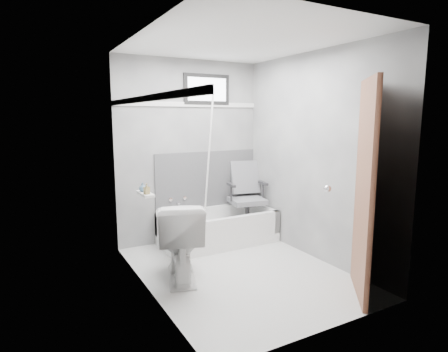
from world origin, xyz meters
TOP-DOWN VIEW (x-y plane):
  - floor at (0.00, 0.00)m, footprint 2.60×2.60m
  - ceiling at (0.00, 0.00)m, footprint 2.60×2.60m
  - wall_back at (0.00, 1.30)m, footprint 2.00×0.02m
  - wall_front at (0.00, -1.30)m, footprint 2.00×0.02m
  - wall_left at (-1.00, 0.00)m, footprint 0.02×2.60m
  - wall_right at (1.00, 0.00)m, footprint 0.02×2.60m
  - bathtub at (0.23, 0.93)m, footprint 1.50×0.70m
  - office_chair at (0.71, 0.98)m, footprint 0.63×0.63m
  - toilet at (-0.62, 0.16)m, footprint 0.71×0.93m
  - door at (0.98, -1.28)m, footprint 0.78×0.78m
  - window at (0.25, 1.29)m, footprint 0.66×0.04m
  - backerboard at (0.25, 1.29)m, footprint 1.50×0.02m
  - trim_back at (0.00, 1.29)m, footprint 2.00×0.02m
  - trim_left at (-0.99, 0.00)m, footprint 0.02×2.60m
  - pole at (0.15, 1.06)m, footprint 0.02×0.35m
  - shelf at (-0.93, 0.29)m, footprint 0.10×0.32m
  - soap_bottle_a at (-0.94, 0.21)m, footprint 0.06×0.06m
  - soap_bottle_b at (-0.94, 0.35)m, footprint 0.10×0.10m
  - faucet at (-0.20, 1.27)m, footprint 0.26×0.10m

SIDE VIEW (x-z plane):
  - floor at x=0.00m, z-range 0.00..0.00m
  - bathtub at x=0.23m, z-range 0.00..0.42m
  - toilet at x=-0.62m, z-range 0.00..0.81m
  - faucet at x=-0.20m, z-range 0.47..0.63m
  - office_chair at x=0.71m, z-range 0.12..1.04m
  - backerboard at x=0.25m, z-range 0.41..1.19m
  - shelf at x=-0.93m, z-range 0.89..0.91m
  - soap_bottle_b at x=-0.94m, z-range 0.91..1.00m
  - soap_bottle_a at x=-0.94m, z-range 0.91..1.02m
  - door at x=0.98m, z-range 0.00..2.00m
  - pole at x=0.15m, z-range 0.09..2.01m
  - wall_back at x=0.00m, z-range 0.00..2.40m
  - wall_front at x=0.00m, z-range 0.00..2.40m
  - wall_left at x=-1.00m, z-range 0.00..2.40m
  - wall_right at x=1.00m, z-range 0.00..2.40m
  - trim_back at x=0.00m, z-range 1.79..1.85m
  - trim_left at x=-0.99m, z-range 1.79..1.85m
  - window at x=0.25m, z-range 1.82..2.22m
  - ceiling at x=0.00m, z-range 2.40..2.40m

